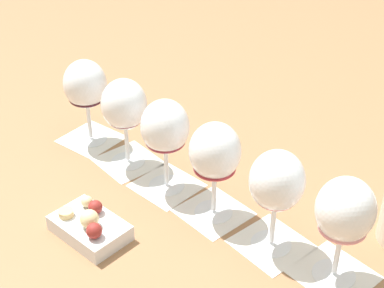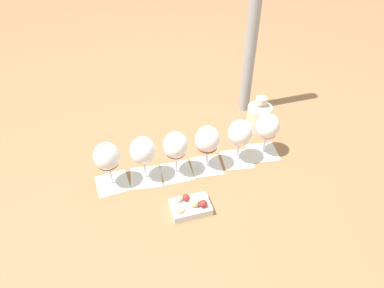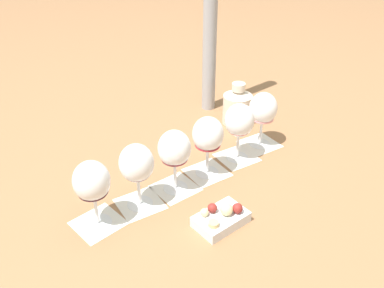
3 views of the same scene
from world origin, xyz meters
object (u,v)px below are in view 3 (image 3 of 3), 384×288
at_px(wine_glass_1, 240,123).
at_px(wine_glass_2, 209,136).
at_px(wine_glass_3, 175,151).
at_px(wine_glass_4, 138,166).
at_px(wine_glass_0, 264,110).
at_px(ceramic_vase, 238,106).
at_px(umbrella_pole, 211,2).
at_px(wine_glass_5, 93,184).
at_px(snack_dish, 222,217).

relative_size(wine_glass_1, wine_glass_2, 1.00).
bearing_deg(wine_glass_3, wine_glass_4, 36.59).
xyz_separation_m(wine_glass_2, wine_glass_3, (0.09, 0.08, -0.00)).
distance_m(wine_glass_0, ceramic_vase, 0.18).
relative_size(wine_glass_1, wine_glass_4, 1.00).
bearing_deg(umbrella_pole, wine_glass_4, 70.56).
distance_m(wine_glass_5, umbrella_pole, 0.77).
distance_m(wine_glass_5, snack_dish, 0.33).
height_order(wine_glass_0, wine_glass_3, same).
relative_size(wine_glass_0, wine_glass_3, 1.00).
bearing_deg(wine_glass_1, ceramic_vase, -95.04).
relative_size(wine_glass_2, umbrella_pole, 0.23).
bearing_deg(wine_glass_5, snack_dish, 179.69).
bearing_deg(wine_glass_4, wine_glass_5, 37.35).
relative_size(wine_glass_2, ceramic_vase, 1.20).
bearing_deg(wine_glass_0, umbrella_pole, -59.39).
bearing_deg(wine_glass_5, wine_glass_3, -143.02).
distance_m(wine_glass_1, ceramic_vase, 0.24).
bearing_deg(wine_glass_5, ceramic_vase, -126.91).
height_order(wine_glass_4, ceramic_vase, wine_glass_4).
bearing_deg(snack_dish, wine_glass_4, -19.68).
bearing_deg(wine_glass_4, snack_dish, 160.32).
distance_m(wine_glass_0, wine_glass_5, 0.60).
bearing_deg(wine_glass_0, ceramic_vase, -67.60).
height_order(wine_glass_0, snack_dish, wine_glass_0).
bearing_deg(umbrella_pole, snack_dish, 90.76).
distance_m(ceramic_vase, snack_dish, 0.54).
xyz_separation_m(wine_glass_1, snack_dish, (0.07, 0.30, -0.11)).
bearing_deg(wine_glass_5, wine_glass_1, -141.72).
distance_m(wine_glass_1, wine_glass_3, 0.25).
relative_size(wine_glass_0, wine_glass_1, 1.00).
bearing_deg(wine_glass_0, wine_glass_1, 43.85).
height_order(wine_glass_5, snack_dish, wine_glass_5).
distance_m(wine_glass_3, ceramic_vase, 0.45).
height_order(wine_glass_0, wine_glass_1, same).
xyz_separation_m(wine_glass_5, snack_dish, (-0.31, 0.00, -0.11)).
bearing_deg(umbrella_pole, wine_glass_1, 102.43).
bearing_deg(ceramic_vase, snack_dish, 80.47).
height_order(wine_glass_0, wine_glass_5, same).
bearing_deg(wine_glass_5, wine_glass_2, -142.29).
bearing_deg(wine_glass_2, ceramic_vase, -110.52).
relative_size(wine_glass_4, ceramic_vase, 1.20).
distance_m(wine_glass_3, wine_glass_4, 0.12).
height_order(wine_glass_3, snack_dish, wine_glass_3).
xyz_separation_m(wine_glass_2, wine_glass_5, (0.28, 0.22, -0.00)).
bearing_deg(umbrella_pole, ceramic_vase, 129.36).
bearing_deg(wine_glass_4, wine_glass_3, -143.41).
bearing_deg(wine_glass_1, wine_glass_2, 39.91).
bearing_deg(wine_glass_0, wine_glass_5, 39.36).
xyz_separation_m(wine_glass_5, umbrella_pole, (-0.30, -0.65, 0.27)).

